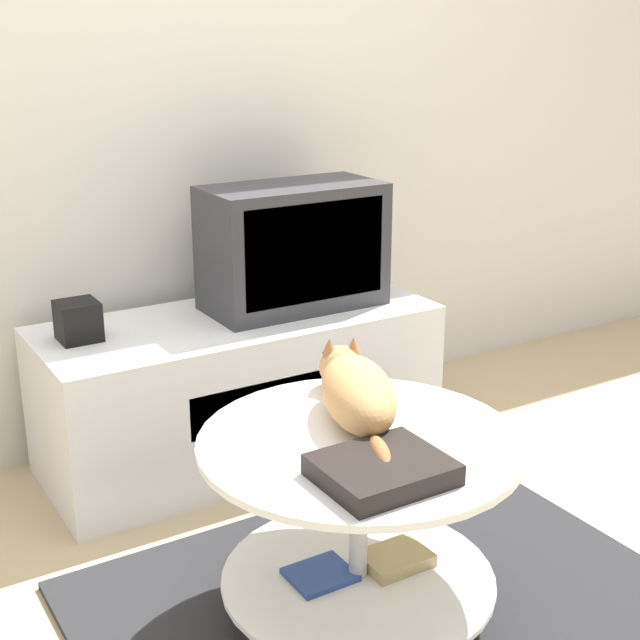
{
  "coord_description": "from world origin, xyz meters",
  "views": [
    {
      "loc": [
        -1.11,
        -1.53,
        1.38
      ],
      "look_at": [
        0.12,
        0.49,
        0.59
      ],
      "focal_mm": 50.0,
      "sensor_mm": 36.0,
      "label": 1
    }
  ],
  "objects": [
    {
      "name": "ground_plane",
      "position": [
        0.0,
        0.0,
        0.0
      ],
      "size": [
        12.0,
        12.0,
        0.0
      ],
      "primitive_type": "plane",
      "color": "tan"
    },
    {
      "name": "wall_back",
      "position": [
        0.0,
        1.27,
        1.3
      ],
      "size": [
        8.0,
        0.05,
        2.6
      ],
      "color": "silver",
      "rests_on": "ground_plane"
    },
    {
      "name": "rug",
      "position": [
        0.0,
        0.0,
        0.01
      ],
      "size": [
        1.42,
        1.02,
        0.02
      ],
      "color": "#28282B",
      "rests_on": "ground_plane"
    },
    {
      "name": "tv_stand",
      "position": [
        0.08,
        0.92,
        0.24
      ],
      "size": [
        1.28,
        0.52,
        0.49
      ],
      "color": "white",
      "rests_on": "ground_plane"
    },
    {
      "name": "tv",
      "position": [
        0.29,
        0.93,
        0.69
      ],
      "size": [
        0.58,
        0.29,
        0.41
      ],
      "color": "#333338",
      "rests_on": "tv_stand"
    },
    {
      "name": "speaker",
      "position": [
        -0.42,
        0.97,
        0.55
      ],
      "size": [
        0.12,
        0.12,
        0.12
      ],
      "color": "black",
      "rests_on": "tv_stand"
    },
    {
      "name": "coffee_table",
      "position": [
        -0.08,
        -0.03,
        0.31
      ],
      "size": [
        0.74,
        0.74,
        0.47
      ],
      "color": "#B2B2B7",
      "rests_on": "rug"
    },
    {
      "name": "dvd_box",
      "position": [
        -0.15,
        -0.21,
        0.51
      ],
      "size": [
        0.26,
        0.22,
        0.05
      ],
      "color": "black",
      "rests_on": "coffee_table"
    },
    {
      "name": "cat",
      "position": [
        -0.03,
        0.07,
        0.56
      ],
      "size": [
        0.29,
        0.54,
        0.14
      ],
      "rotation": [
        0.0,
        0.0,
        1.19
      ],
      "color": "tan",
      "rests_on": "coffee_table"
    }
  ]
}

